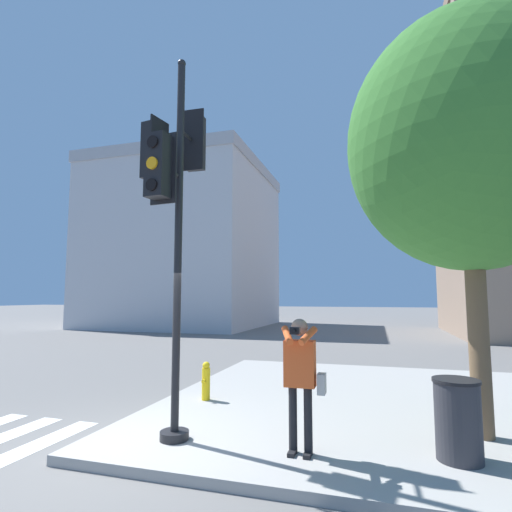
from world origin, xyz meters
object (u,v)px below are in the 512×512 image
at_px(person_photographer, 301,372).
at_px(trash_bin, 458,419).
at_px(street_tree, 468,142).
at_px(traffic_signal_pole, 172,187).
at_px(fire_hydrant, 206,381).

height_order(person_photographer, trash_bin, person_photographer).
bearing_deg(trash_bin, person_photographer, -169.64).
bearing_deg(street_tree, trash_bin, -116.60).
height_order(traffic_signal_pole, trash_bin, traffic_signal_pole).
bearing_deg(fire_hydrant, trash_bin, -23.05).
bearing_deg(person_photographer, traffic_signal_pole, 179.57).
xyz_separation_m(fire_hydrant, trash_bin, (4.19, -1.78, 0.13)).
distance_m(traffic_signal_pole, trash_bin, 5.02).
xyz_separation_m(person_photographer, fire_hydrant, (-2.28, 2.13, -0.67)).
xyz_separation_m(street_tree, trash_bin, (-0.50, -0.99, -3.89)).
bearing_deg(trash_bin, fire_hydrant, 156.95).
xyz_separation_m(person_photographer, street_tree, (2.40, 1.34, 3.35)).
height_order(person_photographer, fire_hydrant, person_photographer).
bearing_deg(traffic_signal_pole, trash_bin, 4.93).
relative_size(traffic_signal_pole, trash_bin, 5.78).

